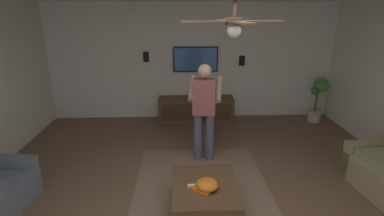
{
  "coord_description": "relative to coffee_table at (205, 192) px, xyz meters",
  "views": [
    {
      "loc": [
        -2.94,
        0.29,
        2.43
      ],
      "look_at": [
        1.34,
        0.11,
        1.0
      ],
      "focal_mm": 27.43,
      "sensor_mm": 36.0,
      "label": 1
    }
  ],
  "objects": [
    {
      "name": "wall_back_tv",
      "position": [
        3.6,
        0.0,
        1.01
      ],
      "size": [
        0.1,
        6.67,
        2.61
      ],
      "primitive_type": "cube",
      "color": "silver",
      "rests_on": "ground"
    },
    {
      "name": "area_rug",
      "position": [
        0.2,
        0.0,
        -0.29
      ],
      "size": [
        3.05,
        1.91,
        0.01
      ],
      "primitive_type": "cube",
      "color": "#7A604C",
      "rests_on": "ground"
    },
    {
      "name": "coffee_table",
      "position": [
        0.0,
        0.0,
        0.0
      ],
      "size": [
        1.0,
        0.8,
        0.4
      ],
      "color": "#513823",
      "rests_on": "ground"
    },
    {
      "name": "media_console",
      "position": [
        3.27,
        -0.07,
        -0.02
      ],
      "size": [
        0.45,
        1.7,
        0.55
      ],
      "rotation": [
        0.0,
        0.0,
        3.14
      ],
      "color": "#513823",
      "rests_on": "ground"
    },
    {
      "name": "tv",
      "position": [
        3.51,
        -0.07,
        1.09
      ],
      "size": [
        0.05,
        1.01,
        0.57
      ],
      "rotation": [
        0.0,
        0.0,
        3.14
      ],
      "color": "black"
    },
    {
      "name": "person_standing",
      "position": [
        1.42,
        -0.1,
        0.64
      ],
      "size": [
        0.6,
        0.61,
        1.64
      ],
      "rotation": [
        0.0,
        0.0,
        -0.18
      ],
      "color": "#4C5166",
      "rests_on": "ground"
    },
    {
      "name": "potted_plant_tall",
      "position": [
        3.1,
        -2.82,
        0.33
      ],
      "size": [
        0.47,
        0.37,
        1.01
      ],
      "color": "#B7B2A8",
      "rests_on": "ground"
    },
    {
      "name": "bowl",
      "position": [
        -0.1,
        -0.02,
        0.17
      ],
      "size": [
        0.27,
        0.27,
        0.12
      ],
      "primitive_type": "ellipsoid",
      "color": "orange",
      "rests_on": "coffee_table"
    },
    {
      "name": "remote_white",
      "position": [
        -0.04,
        0.14,
        0.12
      ],
      "size": [
        0.05,
        0.15,
        0.02
      ],
      "primitive_type": "cube",
      "rotation": [
        0.0,
        0.0,
        1.56
      ],
      "color": "white",
      "rests_on": "coffee_table"
    },
    {
      "name": "book",
      "position": [
        -0.12,
        0.04,
        0.12
      ],
      "size": [
        0.26,
        0.27,
        0.04
      ],
      "primitive_type": "cube",
      "rotation": [
        0.0,
        0.0,
        4.12
      ],
      "color": "orange",
      "rests_on": "coffee_table"
    },
    {
      "name": "vase_round",
      "position": [
        3.25,
        -0.33,
        0.36
      ],
      "size": [
        0.22,
        0.22,
        0.22
      ],
      "primitive_type": "sphere",
      "color": "red",
      "rests_on": "media_console"
    },
    {
      "name": "wall_speaker_left",
      "position": [
        3.52,
        -1.13,
        1.05
      ],
      "size": [
        0.06,
        0.12,
        0.22
      ],
      "primitive_type": "cube",
      "color": "black"
    },
    {
      "name": "wall_speaker_right",
      "position": [
        3.52,
        1.04,
        1.15
      ],
      "size": [
        0.06,
        0.12,
        0.22
      ],
      "primitive_type": "cube",
      "color": "black"
    },
    {
      "name": "ceiling_fan",
      "position": [
        0.24,
        -0.32,
        1.99
      ],
      "size": [
        1.2,
        1.2,
        0.46
      ],
      "color": "#4C3828"
    }
  ]
}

